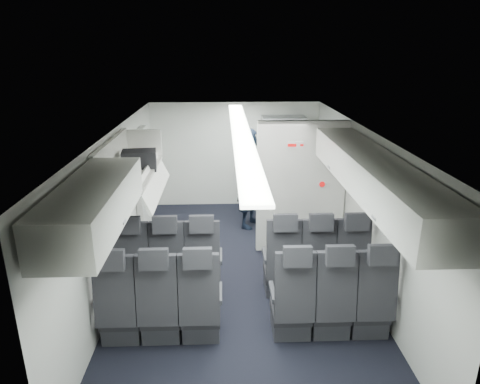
{
  "coord_description": "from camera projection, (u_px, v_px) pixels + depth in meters",
  "views": [
    {
      "loc": [
        -0.24,
        -5.59,
        3.2
      ],
      "look_at": [
        0.0,
        0.4,
        1.15
      ],
      "focal_mm": 32.0,
      "sensor_mm": 36.0,
      "label": 1
    }
  ],
  "objects": [
    {
      "name": "cabin_shell",
      "position": [
        241.0,
        203.0,
        5.96
      ],
      "size": [
        3.41,
        6.01,
        2.16
      ],
      "color": "black",
      "rests_on": "ground"
    },
    {
      "name": "seat_row_front",
      "position": [
        243.0,
        268.0,
        5.69
      ],
      "size": [
        3.33,
        0.56,
        1.24
      ],
      "color": "black",
      "rests_on": "cabin_shell"
    },
    {
      "name": "seat_row_mid",
      "position": [
        246.0,
        306.0,
        4.84
      ],
      "size": [
        3.33,
        0.56,
        1.24
      ],
      "color": "black",
      "rests_on": "cabin_shell"
    },
    {
      "name": "overhead_bin_left_rear",
      "position": [
        93.0,
        206.0,
        3.78
      ],
      "size": [
        0.53,
        1.8,
        0.4
      ],
      "color": "silver",
      "rests_on": "cabin_shell"
    },
    {
      "name": "overhead_bin_left_front_open",
      "position": [
        130.0,
        166.0,
        5.48
      ],
      "size": [
        0.64,
        1.7,
        0.72
      ],
      "color": "#9E9E93",
      "rests_on": "cabin_shell"
    },
    {
      "name": "overhead_bin_right_rear",
      "position": [
        404.0,
        201.0,
        3.89
      ],
      "size": [
        0.53,
        1.8,
        0.4
      ],
      "color": "silver",
      "rests_on": "cabin_shell"
    },
    {
      "name": "overhead_bin_right_front",
      "position": [
        350.0,
        155.0,
        5.54
      ],
      "size": [
        0.53,
        1.7,
        0.4
      ],
      "color": "silver",
      "rests_on": "cabin_shell"
    },
    {
      "name": "bulkhead_partition",
      "position": [
        301.0,
        188.0,
        6.77
      ],
      "size": [
        1.4,
        0.15,
        2.13
      ],
      "color": "silver",
      "rests_on": "cabin_shell"
    },
    {
      "name": "galley_unit",
      "position": [
        282.0,
        164.0,
        8.63
      ],
      "size": [
        0.85,
        0.52,
        1.9
      ],
      "color": "#939399",
      "rests_on": "cabin_shell"
    },
    {
      "name": "boarding_door",
      "position": [
        143.0,
        182.0,
        7.43
      ],
      "size": [
        0.12,
        1.27,
        1.86
      ],
      "color": "silver",
      "rests_on": "cabin_shell"
    },
    {
      "name": "flight_attendant",
      "position": [
        251.0,
        179.0,
        7.77
      ],
      "size": [
        0.68,
        0.79,
        1.84
      ],
      "primitive_type": "imported",
      "rotation": [
        0.0,
        0.0,
        1.14
      ],
      "color": "black",
      "rests_on": "ground"
    },
    {
      "name": "carry_on_bag",
      "position": [
        139.0,
        160.0,
        5.64
      ],
      "size": [
        0.47,
        0.36,
        0.26
      ],
      "primitive_type": "cube",
      "rotation": [
        0.0,
        0.0,
        0.12
      ],
      "color": "black",
      "rests_on": "overhead_bin_left_front_open"
    },
    {
      "name": "papers",
      "position": [
        261.0,
        173.0,
        7.69
      ],
      "size": [
        0.2,
        0.06,
        0.14
      ],
      "primitive_type": "cube",
      "rotation": [
        0.0,
        0.0,
        0.19
      ],
      "color": "white",
      "rests_on": "flight_attendant"
    }
  ]
}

